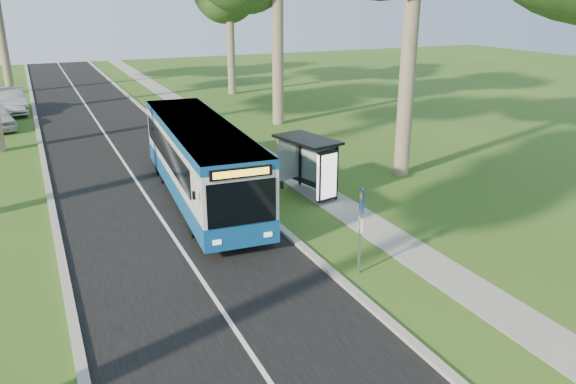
{
  "coord_description": "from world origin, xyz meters",
  "views": [
    {
      "loc": [
        -7.22,
        -13.72,
        7.58
      ],
      "look_at": [
        -0.04,
        1.78,
        1.6
      ],
      "focal_mm": 35.0,
      "sensor_mm": 36.0,
      "label": 1
    }
  ],
  "objects_px": {
    "bus": "(200,161)",
    "bus_stop_sign": "(361,221)",
    "car_silver": "(9,101)",
    "litter_bin": "(258,168)",
    "bus_shelter": "(315,157)"
  },
  "relations": [
    {
      "from": "bus",
      "to": "bus_stop_sign",
      "type": "xyz_separation_m",
      "value": [
        2.31,
        -7.96,
        0.05
      ]
    },
    {
      "from": "bus_stop_sign",
      "to": "bus_shelter",
      "type": "distance_m",
      "value": 6.54
    },
    {
      "from": "bus_stop_sign",
      "to": "car_silver",
      "type": "bearing_deg",
      "value": 123.66
    },
    {
      "from": "bus_shelter",
      "to": "car_silver",
      "type": "height_order",
      "value": "bus_shelter"
    },
    {
      "from": "bus_shelter",
      "to": "bus",
      "type": "bearing_deg",
      "value": 145.64
    },
    {
      "from": "bus",
      "to": "bus_shelter",
      "type": "relative_size",
      "value": 3.87
    },
    {
      "from": "bus",
      "to": "bus_shelter",
      "type": "height_order",
      "value": "bus"
    },
    {
      "from": "bus_stop_sign",
      "to": "bus_shelter",
      "type": "xyz_separation_m",
      "value": [
        1.8,
        6.29,
        0.03
      ]
    },
    {
      "from": "litter_bin",
      "to": "car_silver",
      "type": "bearing_deg",
      "value": 115.97
    },
    {
      "from": "litter_bin",
      "to": "car_silver",
      "type": "distance_m",
      "value": 22.7
    },
    {
      "from": "bus",
      "to": "bus_stop_sign",
      "type": "bearing_deg",
      "value": -69.94
    },
    {
      "from": "bus",
      "to": "litter_bin",
      "type": "distance_m",
      "value": 3.63
    },
    {
      "from": "car_silver",
      "to": "litter_bin",
      "type": "bearing_deg",
      "value": -69.81
    },
    {
      "from": "litter_bin",
      "to": "bus_stop_sign",
      "type": "bearing_deg",
      "value": -94.36
    },
    {
      "from": "bus_shelter",
      "to": "car_silver",
      "type": "distance_m",
      "value": 26.14
    }
  ]
}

